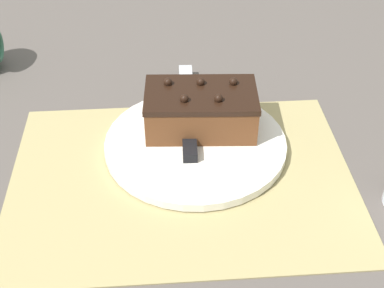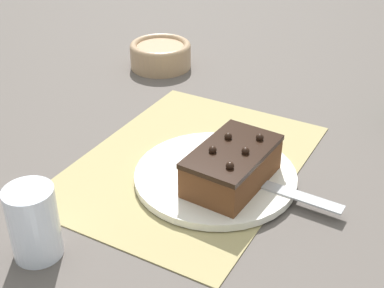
{
  "view_description": "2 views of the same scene",
  "coord_description": "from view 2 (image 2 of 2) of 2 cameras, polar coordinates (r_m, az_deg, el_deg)",
  "views": [
    {
      "loc": [
        -0.03,
        -0.53,
        0.49
      ],
      "look_at": [
        0.02,
        0.05,
        0.02
      ],
      "focal_mm": 50.0,
      "sensor_mm": 36.0,
      "label": 1
    },
    {
      "loc": [
        0.65,
        0.37,
        0.5
      ],
      "look_at": [
        0.04,
        0.03,
        0.07
      ],
      "focal_mm": 50.0,
      "sensor_mm": 36.0,
      "label": 2
    }
  ],
  "objects": [
    {
      "name": "ground_plane",
      "position": [
        0.9,
        -0.31,
        -2.12
      ],
      "size": [
        3.0,
        3.0,
        0.0
      ],
      "primitive_type": "plane",
      "color": "#544C47"
    },
    {
      "name": "placemat_woven",
      "position": [
        0.9,
        -0.31,
        -2.02
      ],
      "size": [
        0.46,
        0.34,
        0.0
      ],
      "primitive_type": "cube",
      "color": "tan",
      "rests_on": "ground_plane"
    },
    {
      "name": "cake_plate",
      "position": [
        0.85,
        2.51,
        -3.42
      ],
      "size": [
        0.26,
        0.26,
        0.01
      ],
      "color": "white",
      "rests_on": "placemat_woven"
    },
    {
      "name": "chocolate_cake",
      "position": [
        0.82,
        4.29,
        -2.29
      ],
      "size": [
        0.16,
        0.11,
        0.07
      ],
      "rotation": [
        0.0,
        0.0,
        -0.06
      ],
      "color": "brown",
      "rests_on": "cake_plate"
    },
    {
      "name": "serving_knife",
      "position": [
        0.84,
        4.84,
        -3.17
      ],
      "size": [
        0.03,
        0.25,
        0.01
      ],
      "rotation": [
        0.0,
        0.0,
        6.25
      ],
      "color": "black",
      "rests_on": "cake_plate"
    },
    {
      "name": "drinking_glass",
      "position": [
        0.73,
        -16.54,
        -8.05
      ],
      "size": [
        0.07,
        0.07,
        0.1
      ],
      "color": "white",
      "rests_on": "ground_plane"
    },
    {
      "name": "small_bowl",
      "position": [
        1.26,
        -3.37,
        9.56
      ],
      "size": [
        0.14,
        0.14,
        0.06
      ],
      "color": "tan",
      "rests_on": "ground_plane"
    }
  ]
}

